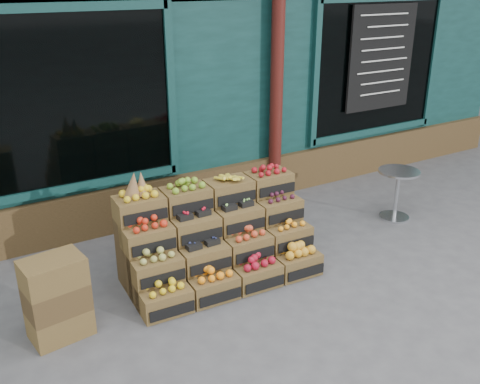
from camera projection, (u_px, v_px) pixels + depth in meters
ground at (289, 281)px, 5.82m from camera, size 60.00×60.00×0.00m
shop_facade at (116, 20)px, 8.98m from camera, size 12.00×6.24×4.80m
crate_display at (216, 242)px, 5.84m from camera, size 2.09×1.10×1.28m
spare_crates at (57, 298)px, 4.81m from camera, size 0.57×0.43×0.79m
bistro_table at (397, 189)px, 7.19m from camera, size 0.55×0.55×0.69m
shopkeeper at (34, 166)px, 6.70m from camera, size 0.74×0.61×1.75m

